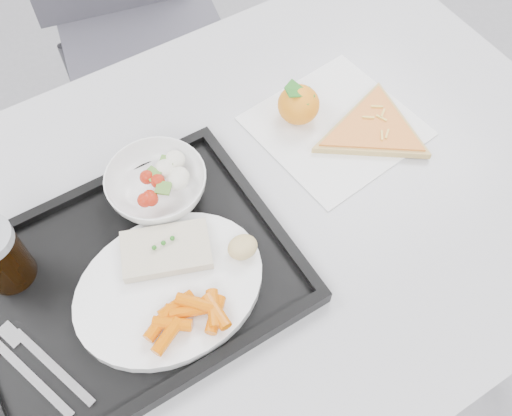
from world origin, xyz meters
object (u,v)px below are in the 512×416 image
dinner_plate (170,287)px  pizza_slice (374,129)px  table (240,236)px  salad_bowl (157,185)px  chair (131,10)px  tray (130,280)px  tangerine (299,104)px

dinner_plate → pizza_slice: 0.43m
table → salad_bowl: bearing=135.0°
dinner_plate → pizza_slice: (0.42, 0.08, -0.01)m
chair → tray: chair is taller
table → pizza_slice: (0.28, 0.02, 0.08)m
tray → dinner_plate: 0.06m
table → tangerine: size_ratio=16.74×
tangerine → dinner_plate: bearing=-152.3°
table → tangerine: (0.19, 0.11, 0.10)m
table → tray: tray is taller
table → chair: chair is taller
dinner_plate → salad_bowl: salad_bowl is taller
tray → salad_bowl: 0.15m
tray → table: bearing=4.8°
dinner_plate → table: bearing=23.0°
salad_bowl → pizza_slice: (0.36, -0.07, -0.03)m
tangerine → salad_bowl: bearing=-175.2°
tangerine → pizza_slice: tangerine is taller
tray → pizza_slice: size_ratio=1.70×
tangerine → pizza_slice: bearing=-46.0°
chair → tangerine: 0.71m
tray → pizza_slice: 0.47m
tangerine → pizza_slice: size_ratio=0.27×
table → tangerine: tangerine is taller
salad_bowl → tangerine: 0.28m
tray → tangerine: bearing=18.9°
chair → tangerine: (0.04, -0.67, 0.25)m
tray → dinner_plate: bearing=-49.2°
chair → pizza_slice: (0.13, -0.76, 0.22)m
tray → tangerine: tangerine is taller
pizza_slice → table: bearing=-176.1°
table → chair: bearing=79.7°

